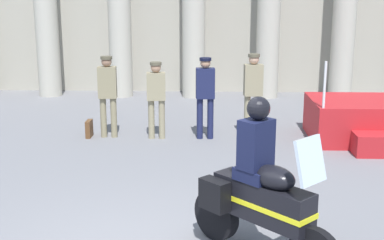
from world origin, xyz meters
TOP-DOWN VIEW (x-y plane):
  - reviewing_stand at (4.30, 5.22)m, footprint 2.75×2.25m
  - officer_in_row_0 at (-1.31, 5.25)m, footprint 0.40×0.25m
  - officer_in_row_1 at (-0.29, 5.18)m, footprint 0.40×0.25m
  - officer_in_row_2 at (0.72, 5.21)m, footprint 0.40×0.25m
  - officer_in_row_3 at (1.71, 5.35)m, footprint 0.40×0.25m
  - motorcycle_with_rider at (1.38, 0.15)m, footprint 1.56×1.57m
  - briefcase_on_ground at (-1.73, 5.23)m, footprint 0.10×0.32m

SIDE VIEW (x-z plane):
  - briefcase_on_ground at x=-1.73m, z-range 0.00..0.36m
  - reviewing_stand at x=4.30m, z-range -0.46..1.26m
  - motorcycle_with_rider at x=1.38m, z-range -0.16..1.74m
  - officer_in_row_1 at x=-0.29m, z-range 0.14..1.75m
  - officer_in_row_2 at x=0.72m, z-range 0.15..1.85m
  - officer_in_row_0 at x=-1.31m, z-range 0.15..1.86m
  - officer_in_row_3 at x=1.71m, z-range 0.16..1.92m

